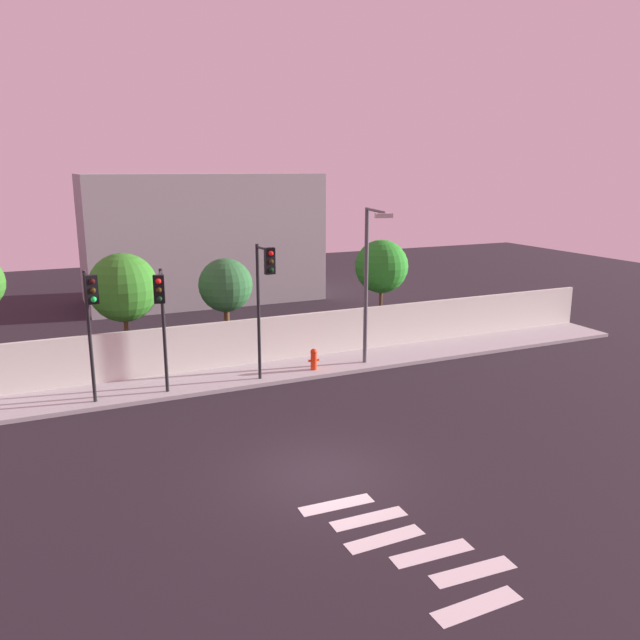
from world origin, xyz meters
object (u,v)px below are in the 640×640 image
Objects in this scene: roadside_tree_midleft at (123,288)px; traffic_light_right at (91,310)px; fire_hydrant at (314,358)px; street_lamp_curbside at (369,272)px; traffic_light_left at (161,307)px; traffic_light_center at (264,285)px; roadside_tree_midright at (226,286)px; roadside_tree_rightmost at (381,267)px.

traffic_light_right is at bearing -111.05° from roadside_tree_midleft.
street_lamp_curbside is at bearing -8.43° from fire_hydrant.
traffic_light_right is at bearing 175.63° from traffic_light_left.
traffic_light_right is at bearing 179.23° from traffic_light_center.
roadside_tree_midright is (-0.28, 3.93, -0.66)m from traffic_light_center.
traffic_light_right is 10.15m from street_lamp_curbside.
traffic_light_center is 5.96× the size of fire_hydrant.
fire_hydrant is (5.81, 0.89, -2.73)m from traffic_light_left.
traffic_light_left is 8.02m from street_lamp_curbside.
traffic_light_center is (3.59, 0.09, 0.44)m from traffic_light_left.
traffic_light_left is at bearing -4.37° from traffic_light_right.
traffic_light_right is at bearing -163.07° from roadside_tree_rightmost.
street_lamp_curbside is 7.34× the size of fire_hydrant.
roadside_tree_midleft is 11.18m from roadside_tree_rightmost.
traffic_light_left is 2.16m from traffic_light_right.
roadside_tree_rightmost is at bearing 16.93° from traffic_light_right.
traffic_light_right is 8.47m from fire_hydrant.
traffic_light_left reaches higher than roadside_tree_midright.
fire_hydrant is at bearing 171.57° from street_lamp_curbside.
street_lamp_curbside is at bearing -36.43° from roadside_tree_midright.
roadside_tree_rightmost is (4.70, 3.13, 2.83)m from fire_hydrant.
traffic_light_center is 3.96m from fire_hydrant.
street_lamp_curbside is (4.39, 0.48, 0.10)m from traffic_light_center.
traffic_light_center is at bearing -85.92° from roadside_tree_midright.
roadside_tree_midright is 7.22m from roadside_tree_rightmost.
street_lamp_curbside is 1.32× the size of roadside_tree_rightmost.
traffic_light_left is at bearing -129.46° from roadside_tree_midright.
traffic_light_left is 0.87× the size of traffic_light_center.
traffic_light_center reaches higher than roadside_tree_midleft.
traffic_light_left is 1.02× the size of roadside_tree_midright.
street_lamp_curbside reaches higher than traffic_light_center.
roadside_tree_midleft is (-4.26, 3.93, -0.44)m from traffic_light_center.
roadside_tree_midright is at bearing 143.57° from street_lamp_curbside.
traffic_light_center is 5.81m from roadside_tree_midleft.
traffic_light_center is 1.07× the size of roadside_tree_midleft.
traffic_light_center is at bearing -173.71° from street_lamp_curbside.
roadside_tree_rightmost reaches higher than traffic_light_left.
traffic_light_left is 11.26m from roadside_tree_rightmost.
street_lamp_curbside is 1.32× the size of roadside_tree_midleft.
street_lamp_curbside is 3.94m from fire_hydrant.
roadside_tree_midleft reaches higher than traffic_light_right.
street_lamp_curbside is 5.86m from roadside_tree_midright.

